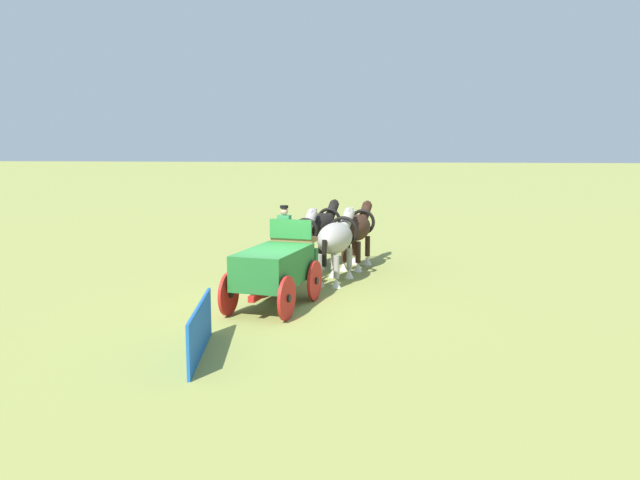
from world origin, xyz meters
The scene contains 7 objects.
ground_plane centered at (0.00, 0.00, 0.00)m, with size 220.00×220.00×0.00m, color olive.
show_wagon centered at (0.16, -0.03, 1.09)m, with size 5.73×2.37×2.60m.
draft_horse_rear_near centered at (3.80, -0.19, 1.31)m, with size 3.10×1.31×2.17m.
draft_horse_rear_off centered at (3.50, -1.46, 1.37)m, with size 3.13×1.41×2.24m.
draft_horse_lead_near centered at (6.33, -0.76, 1.36)m, with size 3.13×1.36×2.23m.
draft_horse_lead_off centered at (6.04, -2.03, 1.36)m, with size 2.94×1.32×2.23m.
sponsor_banner centered at (-4.20, 0.90, 0.55)m, with size 3.20×0.06×1.10m, color #1959B2.
Camera 1 is at (-17.74, -2.83, 4.53)m, focal length 38.29 mm.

